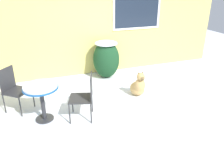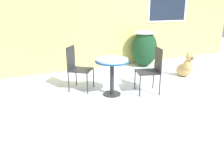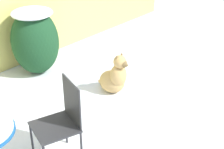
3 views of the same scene
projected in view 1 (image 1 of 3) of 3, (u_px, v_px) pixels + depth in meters
name	position (u px, v px, depth m)	size (l,w,h in m)	color
ground_plane	(121.00, 108.00, 4.70)	(16.00, 16.00, 0.00)	white
house_wall	(96.00, 26.00, 6.11)	(8.00, 0.10, 2.68)	#E5D16B
shrub_left	(106.00, 58.00, 6.08)	(0.73, 0.75, 1.05)	#194223
patio_table	(41.00, 92.00, 4.09)	(0.65, 0.65, 0.74)	#2D2D30
patio_chair_near_table	(14.00, 88.00, 4.48)	(0.62, 0.62, 0.92)	#2D2D30
patio_chair_far_side	(85.00, 95.00, 4.19)	(0.55, 0.55, 0.92)	#2D2D30
dog	(138.00, 86.00, 5.15)	(0.34, 0.57, 0.63)	tan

